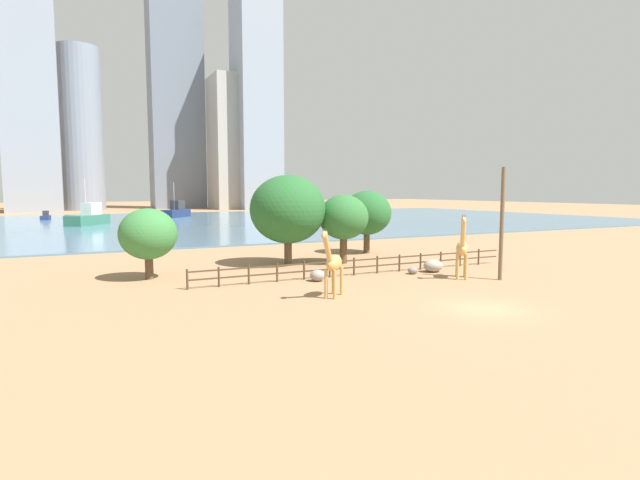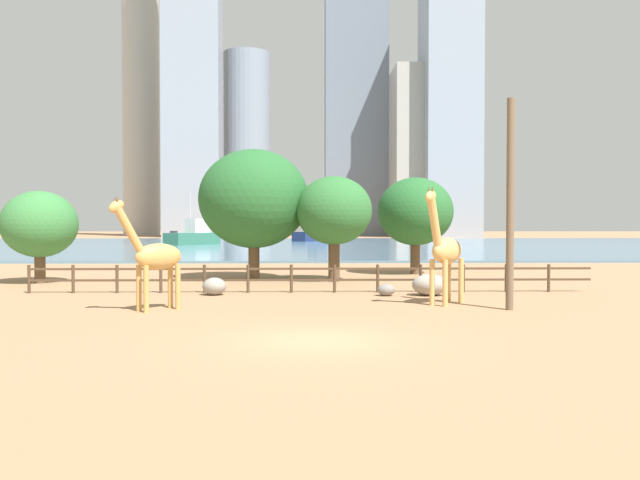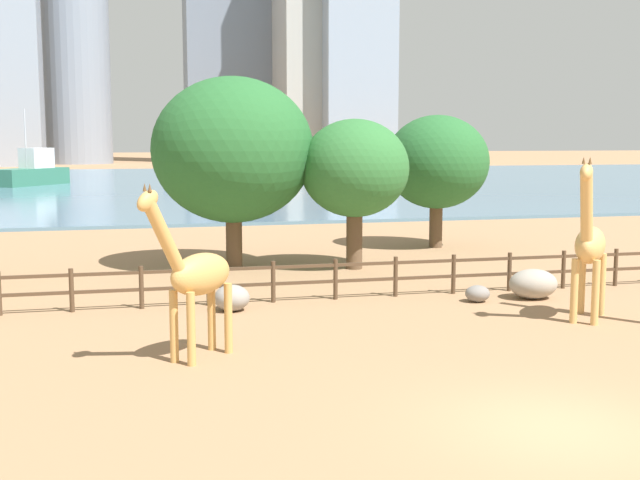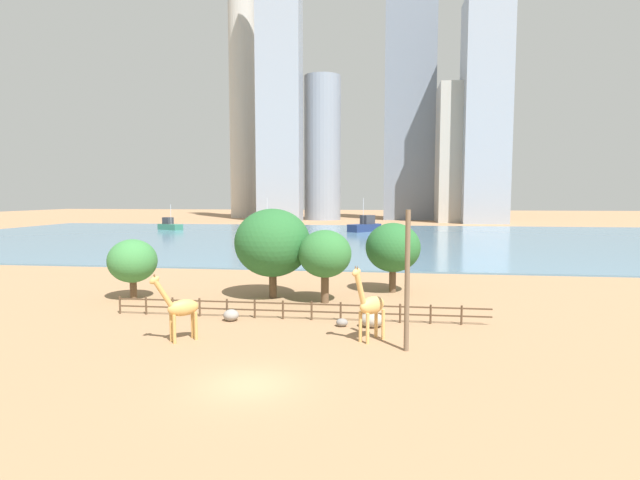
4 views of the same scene
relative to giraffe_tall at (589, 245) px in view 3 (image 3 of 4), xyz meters
The scene contains 15 objects.
ground_plane 72.69m from the giraffe_tall, 94.10° to the left, with size 400.00×400.00×0.00m, color #9E7551.
harbor_water 69.70m from the giraffe_tall, 94.28° to the left, with size 180.00×86.00×0.20m, color slate.
giraffe_tall is the anchor object (origin of this frame).
giraffe_companion 11.13m from the giraffe_tall, behind, with size 2.48×2.39×4.15m.
boulder_near_fence 10.36m from the giraffe_tall, 159.75° to the left, with size 1.06×1.04×0.78m, color gray.
boulder_by_pole 3.54m from the giraffe_tall, 89.67° to the left, with size 1.57×1.27×0.95m, color gray.
boulder_small 4.06m from the giraffe_tall, 122.34° to the left, with size 0.78×0.70×0.53m, color gray.
enclosure_fence 7.31m from the giraffe_tall, 141.48° to the left, with size 26.12×0.14×1.30m.
tree_left_large 11.01m from the giraffe_tall, 111.12° to the left, with size 4.21×4.21×5.84m.
tree_center_broad 14.47m from the giraffe_tall, 126.42° to the left, with size 6.29×6.29×7.47m.
tree_left_small 15.39m from the giraffe_tall, 84.37° to the left, with size 4.81×4.81×6.16m.
boat_ferry 88.23m from the giraffe_tall, 92.54° to the left, with size 7.84×8.68×7.78m.
boat_tug 72.46m from the giraffe_tall, 107.86° to the left, with size 7.59×9.01×7.90m.
skyline_block_central 141.16m from the giraffe_tall, 81.26° to the left, with size 8.07×15.26×43.64m, color #ADA89E.
skyline_block_left 151.42m from the giraffe_tall, 98.28° to the left, with size 12.90×12.90×50.17m, color gray.
Camera 3 is at (-7.29, -12.24, 5.10)m, focal length 45.00 mm.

